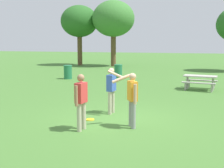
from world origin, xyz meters
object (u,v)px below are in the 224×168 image
object	(u,v)px
frisbee	(90,119)
person_bystander	(132,96)
trash_can_further_along	(118,71)
trash_can_beside_table	(68,72)
person_catcher	(112,87)
tree_tall_left	(79,22)
tree_broad_center	(113,19)
picnic_table_near	(200,79)
person_thrower	(81,98)

from	to	relation	value
frisbee	person_bystander	bearing A→B (deg)	-14.06
trash_can_further_along	trash_can_beside_table	bearing A→B (deg)	-152.07
person_catcher	trash_can_further_along	bearing A→B (deg)	105.06
person_catcher	tree_tall_left	size ratio (longest dim) A/B	0.25
person_bystander	tree_broad_center	xyz separation A→B (m)	(-7.01, 20.56, 3.99)
person_bystander	tree_broad_center	size ratio (longest dim) A/B	0.24
tree_broad_center	picnic_table_near	bearing A→B (deg)	-55.31
person_bystander	trash_can_further_along	xyz separation A→B (m)	(-3.73, 11.28, -0.48)
frisbee	picnic_table_near	bearing A→B (deg)	65.02
person_bystander	tree_broad_center	world-z (taller)	tree_broad_center
person_thrower	tree_broad_center	distance (m)	22.38
person_thrower	frisbee	size ratio (longest dim) A/B	5.84
person_bystander	trash_can_further_along	distance (m)	11.89
frisbee	picnic_table_near	distance (m)	8.08
trash_can_beside_table	tree_broad_center	xyz separation A→B (m)	(-0.10, 10.97, 4.47)
person_bystander	trash_can_beside_table	bearing A→B (deg)	125.75
person_thrower	trash_can_beside_table	xyz separation A→B (m)	(-5.58, 10.30, -0.46)
person_thrower	person_catcher	world-z (taller)	same
person_bystander	picnic_table_near	distance (m)	7.92
trash_can_further_along	person_bystander	bearing A→B (deg)	-71.68
person_catcher	trash_can_beside_table	bearing A→B (deg)	125.42
person_catcher	trash_can_beside_table	distance (m)	10.07
picnic_table_near	tree_tall_left	bearing A→B (deg)	134.50
tree_broad_center	trash_can_further_along	bearing A→B (deg)	-70.58
person_thrower	picnic_table_near	size ratio (longest dim) A/B	0.88
person_thrower	frisbee	distance (m)	1.44
person_catcher	tree_broad_center	bearing A→B (deg)	107.20
tree_tall_left	tree_broad_center	size ratio (longest dim) A/B	0.95
trash_can_further_along	tree_broad_center	distance (m)	10.81
picnic_table_near	trash_can_beside_table	size ratio (longest dim) A/B	1.95
frisbee	picnic_table_near	world-z (taller)	picnic_table_near
person_bystander	trash_can_further_along	size ratio (longest dim) A/B	1.71
frisbee	tree_tall_left	size ratio (longest dim) A/B	0.04
tree_tall_left	trash_can_further_along	bearing A→B (deg)	-52.69
picnic_table_near	person_thrower	bearing A→B (deg)	-111.08
person_catcher	person_bystander	world-z (taller)	same
person_catcher	person_bystander	xyz separation A→B (m)	(1.08, -1.40, 0.00)
person_catcher	frisbee	size ratio (longest dim) A/B	5.84
person_bystander	person_thrower	bearing A→B (deg)	-151.93
person_catcher	trash_can_further_along	xyz separation A→B (m)	(-2.66, 9.88, -0.48)
picnic_table_near	trash_can_further_along	distance (m)	6.69
person_catcher	trash_can_further_along	size ratio (longest dim) A/B	1.71
picnic_table_near	trash_can_beside_table	xyz separation A→B (m)	(-8.82, 1.92, -0.08)
trash_can_beside_table	tree_broad_center	world-z (taller)	tree_broad_center
trash_can_beside_table	tree_broad_center	bearing A→B (deg)	90.52
person_thrower	trash_can_further_along	world-z (taller)	person_thrower
trash_can_further_along	tree_tall_left	xyz separation A→B (m)	(-7.29, 9.56, 4.30)
person_thrower	person_catcher	xyz separation A→B (m)	(0.25, 2.10, 0.02)
frisbee	trash_can_further_along	size ratio (longest dim) A/B	0.29
frisbee	trash_can_beside_table	distance (m)	10.70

